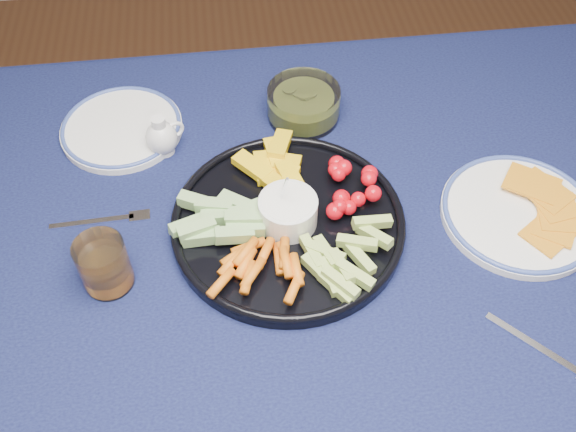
{
  "coord_description": "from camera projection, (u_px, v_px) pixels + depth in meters",
  "views": [
    {
      "loc": [
        -0.13,
        -0.56,
        1.55
      ],
      "look_at": [
        -0.05,
        0.06,
        0.78
      ],
      "focal_mm": 40.0,
      "sensor_mm": 36.0,
      "label": 1
    }
  ],
  "objects": [
    {
      "name": "cheese_plate",
      "position": [
        520.0,
        212.0,
        1.02
      ],
      "size": [
        0.25,
        0.25,
        0.03
      ],
      "color": "white",
      "rests_on": "dining_table"
    },
    {
      "name": "juice_tumbler",
      "position": [
        105.0,
        267.0,
        0.93
      ],
      "size": [
        0.07,
        0.07,
        0.09
      ],
      "color": "silver",
      "rests_on": "dining_table"
    },
    {
      "name": "crudite_platter",
      "position": [
        286.0,
        220.0,
        1.0
      ],
      "size": [
        0.37,
        0.37,
        0.12
      ],
      "color": "black",
      "rests_on": "dining_table"
    },
    {
      "name": "fork_right",
      "position": [
        554.0,
        357.0,
        0.88
      ],
      "size": [
        0.13,
        0.14,
        0.0
      ],
      "color": "silver",
      "rests_on": "dining_table"
    },
    {
      "name": "side_plate_extra",
      "position": [
        122.0,
        128.0,
        1.15
      ],
      "size": [
        0.22,
        0.22,
        0.02
      ],
      "color": "white",
      "rests_on": "dining_table"
    },
    {
      "name": "dining_table",
      "position": [
        325.0,
        287.0,
        1.05
      ],
      "size": [
        1.67,
        1.07,
        0.75
      ],
      "color": "#50291A",
      "rests_on": "ground"
    },
    {
      "name": "creamer_pitcher",
      "position": [
        162.0,
        137.0,
        1.1
      ],
      "size": [
        0.07,
        0.05,
        0.08
      ],
      "color": "white",
      "rests_on": "dining_table"
    },
    {
      "name": "fork_left",
      "position": [
        109.0,
        220.0,
        1.03
      ],
      "size": [
        0.16,
        0.02,
        0.0
      ],
      "color": "silver",
      "rests_on": "dining_table"
    },
    {
      "name": "pickle_bowl",
      "position": [
        304.0,
        105.0,
        1.16
      ],
      "size": [
        0.13,
        0.13,
        0.06
      ],
      "color": "silver",
      "rests_on": "dining_table"
    }
  ]
}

